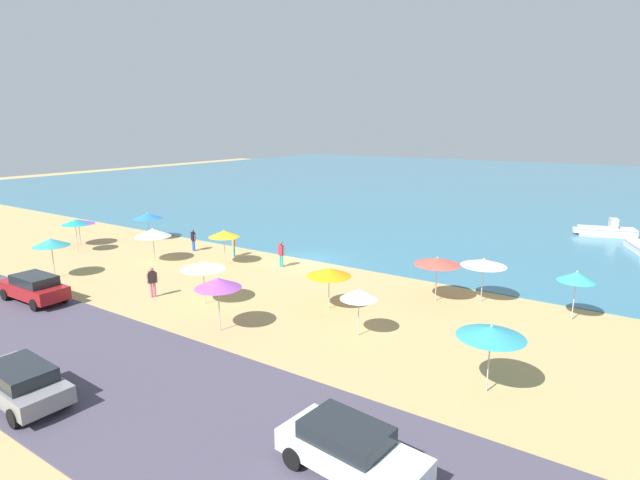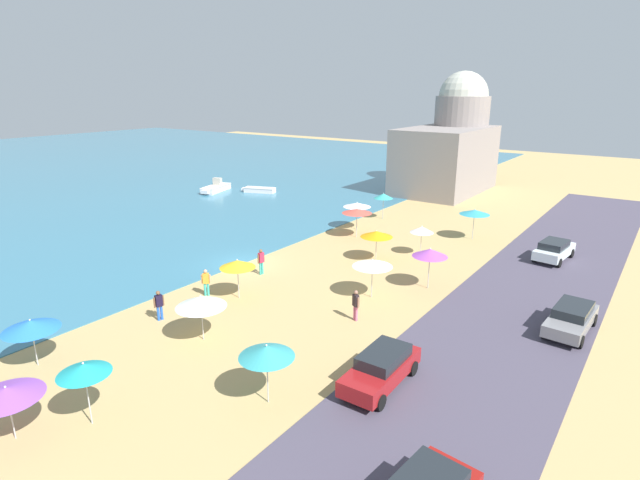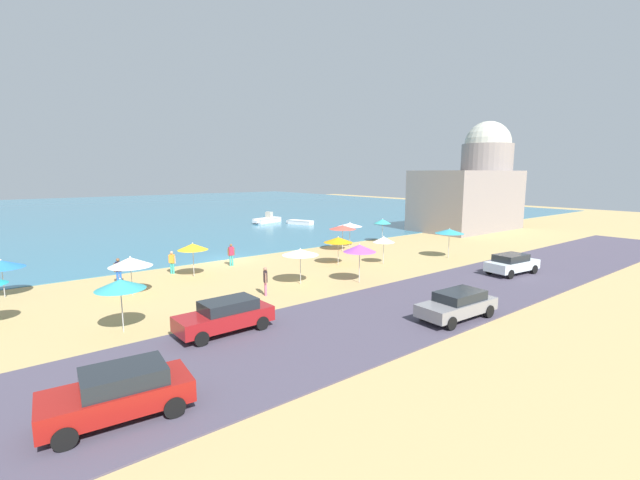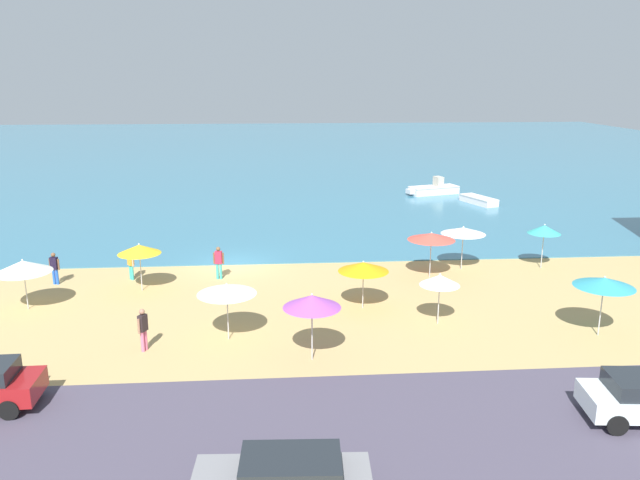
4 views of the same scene
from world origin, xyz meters
TOP-DOWN VIEW (x-y plane):
  - ground_plane at (0.00, 0.00)m, footprint 160.00×160.00m
  - sea at (0.00, 55.00)m, footprint 150.00×110.00m
  - coastal_road at (0.00, -18.00)m, footprint 80.00×8.00m
  - beach_umbrella_1 at (10.47, -3.03)m, footprint 2.49×2.49m
  - beach_umbrella_2 at (-11.06, -12.26)m, footprint 2.20×2.20m
  - beach_umbrella_3 at (3.61, -12.49)m, footprint 2.16×2.16m
  - beach_umbrella_5 at (17.06, -1.87)m, footprint 1.79×1.79m
  - beach_umbrella_6 at (15.51, -11.10)m, footprint 2.41×2.41m
  - beach_umbrella_7 at (6.28, -7.26)m, footprint 2.31×2.31m
  - beach_umbrella_8 at (9.24, -9.38)m, footprint 1.72×1.72m
  - beach_umbrella_9 at (-4.34, -4.02)m, footprint 2.11×2.11m
  - beach_umbrella_10 at (0.35, -10.35)m, footprint 2.38×2.38m
  - beach_umbrella_11 at (12.57, -1.74)m, footprint 2.42×2.42m
  - beach_umbrella_12 at (-15.05, -2.03)m, footprint 2.40×2.40m
  - beach_umbrella_13 at (-9.05, -6.22)m, footprint 2.49×2.49m
  - bather_0 at (-5.22, -2.21)m, footprint 0.40×0.46m
  - bather_1 at (-0.65, -2.47)m, footprint 0.57×0.26m
  - bather_2 at (-8.94, -2.69)m, footprint 0.55×0.30m
  - bather_3 at (-2.84, -11.21)m, footprint 0.36×0.52m
  - parked_car_0 at (-12.98, -19.69)m, footprint 4.28×2.24m
  - parked_car_1 at (2.40, -20.79)m, footprint 4.45×2.03m
  - parked_car_2 at (13.68, -17.66)m, footprint 4.30×2.20m
  - parked_car_4 at (-7.43, -15.32)m, footprint 4.39×1.85m
  - skiff_nearshore at (19.35, 16.01)m, footprint 2.47×4.16m
  - skiff_offshore at (16.73, 20.62)m, footprint 4.99×2.85m
  - harbor_fortress at (34.98, -1.28)m, footprint 14.53×8.18m

SIDE VIEW (x-z plane):
  - ground_plane at x=0.00m, z-range 0.00..0.00m
  - sea at x=0.00m, z-range 0.00..0.05m
  - coastal_road at x=0.00m, z-range 0.00..0.06m
  - skiff_nearshore at x=19.35m, z-range 0.05..0.64m
  - skiff_offshore at x=16.73m, z-range -0.30..1.25m
  - parked_car_1 at x=2.40m, z-range 0.11..1.49m
  - parked_car_2 at x=13.68m, z-range 0.10..1.56m
  - parked_car_4 at x=-7.43m, z-range 0.10..1.59m
  - parked_car_0 at x=-12.98m, z-range 0.10..1.61m
  - bather_0 at x=-5.22m, z-range 0.10..1.76m
  - bather_2 at x=-8.94m, z-range 0.10..1.78m
  - bather_3 at x=-2.84m, z-range 0.11..1.83m
  - bather_1 at x=-0.65m, z-range 0.11..1.86m
  - beach_umbrella_8 at x=9.24m, z-range 0.84..3.11m
  - beach_umbrella_7 at x=6.28m, z-range 0.85..3.11m
  - beach_umbrella_12 at x=-15.05m, z-range 0.85..3.13m
  - beach_umbrella_13 at x=-9.05m, z-range 0.85..3.23m
  - beach_umbrella_10 at x=0.35m, z-range 0.94..3.33m
  - beach_umbrella_9 at x=-4.34m, z-range 0.92..3.35m
  - beach_umbrella_11 at x=12.57m, z-range 0.97..3.41m
  - beach_umbrella_5 at x=17.06m, z-range 0.95..3.48m
  - beach_umbrella_1 at x=10.47m, z-range 0.99..3.48m
  - beach_umbrella_2 at x=-11.06m, z-range 0.98..3.54m
  - beach_umbrella_6 at x=15.51m, z-range 1.02..3.57m
  - beach_umbrella_3 at x=3.61m, z-range 1.01..3.64m
  - harbor_fortress at x=34.98m, z-range -1.72..12.18m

